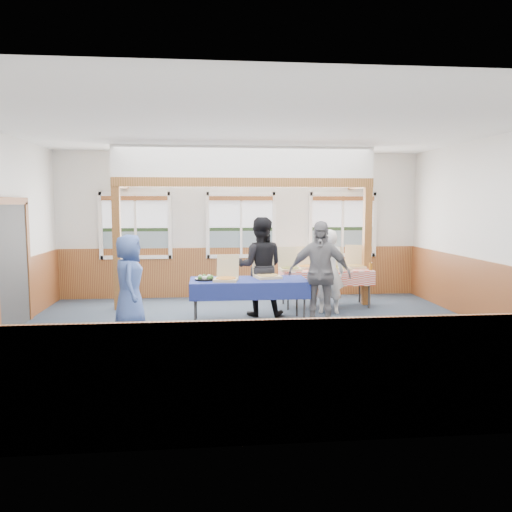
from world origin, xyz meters
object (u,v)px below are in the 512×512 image
(table_left, at_px, (249,282))
(man_blue, at_px, (129,281))
(woman_black, at_px, (260,266))
(woman_white, at_px, (329,271))
(table_right, at_px, (326,272))
(person_grey, at_px, (319,274))

(table_left, bearing_deg, man_blue, -179.15)
(table_left, height_order, woman_black, woman_black)
(woman_white, relative_size, man_blue, 1.02)
(table_right, relative_size, person_grey, 1.10)
(table_right, xyz_separation_m, person_grey, (-0.50, -1.63, 0.20))
(table_left, xyz_separation_m, person_grey, (1.17, -0.41, 0.19))
(woman_white, bearing_deg, person_grey, 81.94)
(man_blue, xyz_separation_m, person_grey, (3.18, -0.23, 0.11))
(woman_white, bearing_deg, man_blue, 26.11)
(table_left, bearing_deg, woman_black, 59.66)
(table_right, xyz_separation_m, woman_black, (-1.41, -0.69, 0.22))
(woman_black, bearing_deg, man_blue, 24.96)
(person_grey, bearing_deg, man_blue, -166.62)
(table_right, relative_size, woman_white, 1.23)
(table_left, relative_size, table_right, 1.06)
(man_blue, distance_m, person_grey, 3.19)
(woman_white, height_order, woman_black, woman_black)
(table_right, relative_size, woman_black, 1.07)
(woman_black, bearing_deg, woman_white, -170.20)
(table_left, xyz_separation_m, woman_white, (1.57, 0.57, 0.09))
(woman_black, relative_size, man_blue, 1.17)
(woman_white, relative_size, woman_black, 0.87)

